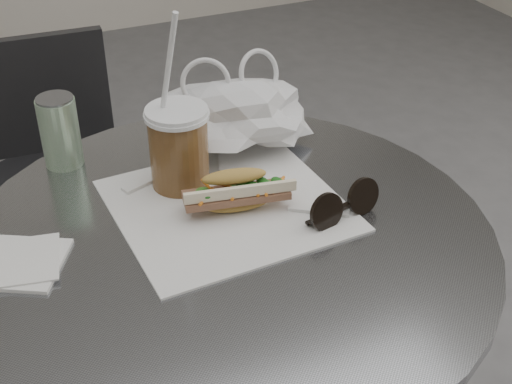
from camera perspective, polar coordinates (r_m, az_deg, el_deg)
name	(u,v)px	position (r m, az deg, el deg)	size (l,w,h in m)	color
cafe_table	(231,368)	(1.20, -1.98, -13.89)	(0.76, 0.76, 0.74)	slate
chair_far	(66,234)	(1.72, -14.98, -3.24)	(0.41, 0.42, 0.78)	#2B2C2E
sandwich_paper	(227,205)	(1.06, -2.33, -1.06)	(0.32, 0.31, 0.00)	white
banh_mi	(236,191)	(1.04, -1.64, 0.06)	(0.20, 0.11, 0.06)	#BA8F46
iced_coffee	(179,147)	(1.08, -6.21, 3.62)	(0.10, 0.10, 0.28)	brown
sunglasses	(344,206)	(1.04, 7.02, -1.12)	(0.13, 0.05, 0.06)	black
plastic_bag	(238,117)	(1.19, -1.44, 6.02)	(0.23, 0.18, 0.12)	silver
napkin_stack	(20,263)	(1.00, -18.33, -5.38)	(0.15, 0.15, 0.01)	white
drink_can	(60,131)	(1.18, -15.43, 4.70)	(0.06, 0.06, 0.12)	#5C9959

